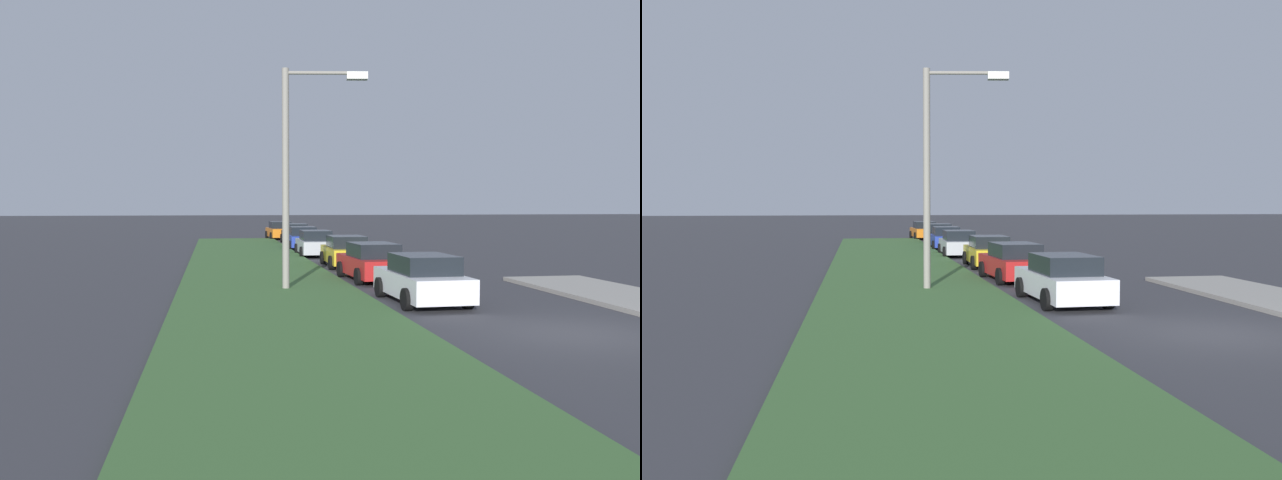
# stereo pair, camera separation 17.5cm
# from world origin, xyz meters

# --- Properties ---
(ground) EXTENTS (300.00, 300.00, 0.00)m
(ground) POSITION_xyz_m (0.00, 0.00, 0.00)
(ground) COLOR #38383D
(grass_median) EXTENTS (60.00, 6.00, 0.12)m
(grass_median) POSITION_xyz_m (10.00, 6.41, 0.06)
(grass_median) COLOR #3D6633
(grass_median) RESTS_ON ground
(parked_car_white) EXTENTS (4.35, 2.11, 1.47)m
(parked_car_white) POSITION_xyz_m (4.99, 2.03, 0.72)
(parked_car_white) COLOR silver
(parked_car_white) RESTS_ON ground
(parked_car_red) EXTENTS (4.38, 2.18, 1.47)m
(parked_car_red) POSITION_xyz_m (10.79, 2.15, 0.72)
(parked_car_red) COLOR red
(parked_car_red) RESTS_ON ground
(parked_car_yellow) EXTENTS (4.34, 2.10, 1.47)m
(parked_car_yellow) POSITION_xyz_m (16.37, 2.05, 0.72)
(parked_car_yellow) COLOR gold
(parked_car_yellow) RESTS_ON ground
(parked_car_silver) EXTENTS (4.34, 2.09, 1.47)m
(parked_car_silver) POSITION_xyz_m (22.66, 2.54, 0.72)
(parked_car_silver) COLOR #B2B5BA
(parked_car_silver) RESTS_ON ground
(parked_car_blue) EXTENTS (4.33, 2.08, 1.47)m
(parked_car_blue) POSITION_xyz_m (28.49, 2.50, 0.72)
(parked_car_blue) COLOR #23389E
(parked_car_blue) RESTS_ON ground
(parked_car_black) EXTENTS (4.34, 2.10, 1.47)m
(parked_car_black) POSITION_xyz_m (34.55, 2.20, 0.72)
(parked_car_black) COLOR black
(parked_car_black) RESTS_ON ground
(parked_car_orange) EXTENTS (4.39, 2.21, 1.47)m
(parked_car_orange) POSITION_xyz_m (40.49, 2.77, 0.72)
(parked_car_orange) COLOR orange
(parked_car_orange) RESTS_ON ground
(streetlight) EXTENTS (0.69, 2.87, 7.50)m
(streetlight) POSITION_xyz_m (8.12, 5.44, 4.39)
(streetlight) COLOR gray
(streetlight) RESTS_ON ground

